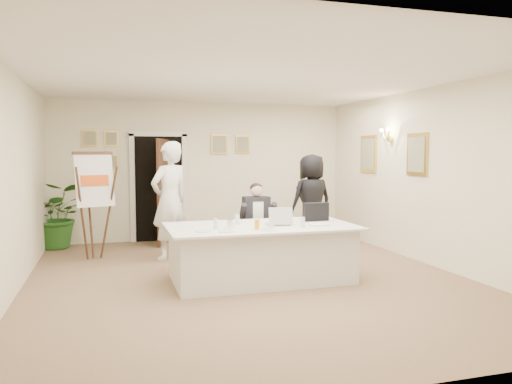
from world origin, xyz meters
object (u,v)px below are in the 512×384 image
at_px(seated_man, 257,223).
at_px(steel_jug, 230,224).
at_px(paper_stack, 319,225).
at_px(potted_palm, 57,215).
at_px(laptop_bag, 316,212).
at_px(flip_chart, 94,211).
at_px(standing_woman, 312,201).
at_px(standing_man, 170,201).
at_px(oj_glass, 257,225).
at_px(laptop, 278,215).
at_px(conference_table, 261,253).

xyz_separation_m(seated_man, steel_jug, (-0.69, -1.07, 0.17)).
bearing_deg(seated_man, paper_stack, -78.03).
bearing_deg(potted_palm, steel_jug, -54.19).
bearing_deg(potted_palm, laptop_bag, -39.18).
bearing_deg(flip_chart, potted_palm, 117.98).
bearing_deg(steel_jug, standing_woman, 46.63).
height_order(flip_chart, standing_woman, flip_chart).
bearing_deg(standing_man, oj_glass, 81.34).
xyz_separation_m(potted_palm, paper_stack, (3.71, -3.59, 0.17)).
xyz_separation_m(standing_man, standing_woman, (2.70, 0.40, -0.11)).
bearing_deg(standing_man, laptop, 94.70).
relative_size(standing_woman, laptop_bag, 4.55).
xyz_separation_m(laptop, steel_jug, (-0.71, -0.09, -0.08)).
height_order(seated_man, potted_palm, seated_man).
distance_m(seated_man, oj_glass, 1.38).
xyz_separation_m(standing_man, potted_palm, (-1.90, 1.60, -0.37)).
relative_size(standing_woman, oj_glass, 13.45).
distance_m(conference_table, standing_man, 2.12).
xyz_separation_m(standing_woman, paper_stack, (-0.89, -2.39, -0.09)).
bearing_deg(laptop_bag, conference_table, -170.30).
relative_size(laptop_bag, oj_glass, 2.95).
bearing_deg(laptop_bag, oj_glass, -155.96).
height_order(oj_glass, steel_jug, oj_glass).
height_order(seated_man, flip_chart, flip_chart).
bearing_deg(paper_stack, seated_man, 113.56).
bearing_deg(laptop_bag, seated_man, 128.27).
distance_m(seated_man, laptop_bag, 1.05).
bearing_deg(oj_glass, paper_stack, 6.04).
xyz_separation_m(seated_man, laptop, (0.01, -0.98, 0.25)).
distance_m(standing_man, standing_woman, 2.73).
height_order(flip_chart, steel_jug, flip_chart).
relative_size(standing_woman, laptop, 4.99).
distance_m(flip_chart, paper_stack, 3.79).
bearing_deg(seated_man, standing_man, 137.26).
height_order(laptop_bag, oj_glass, laptop_bag).
distance_m(seated_man, steel_jug, 1.29).
bearing_deg(conference_table, flip_chart, 137.79).
bearing_deg(conference_table, seated_man, 76.74).
bearing_deg(conference_table, potted_palm, 131.41).
bearing_deg(seated_man, oj_glass, -118.19).
bearing_deg(flip_chart, laptop_bag, -30.29).
height_order(flip_chart, potted_palm, flip_chart).
height_order(paper_stack, steel_jug, steel_jug).
relative_size(standing_man, potted_palm, 1.60).
distance_m(standing_woman, potted_palm, 4.76).
bearing_deg(oj_glass, standing_woman, 53.86).
bearing_deg(laptop, potted_palm, 144.29).
bearing_deg(steel_jug, laptop_bag, 12.43).
bearing_deg(potted_palm, standing_man, -40.10).
height_order(laptop, oj_glass, laptop).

